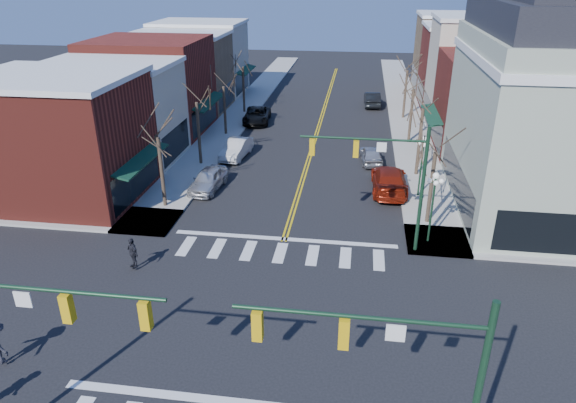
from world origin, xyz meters
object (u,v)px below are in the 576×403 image
at_px(car_left_far, 257,115).
at_px(car_right_mid, 371,155).
at_px(victorian_corner, 570,108).
at_px(car_left_near, 208,179).
at_px(lamppost_corner, 433,196).
at_px(car_right_far, 372,99).
at_px(car_left_mid, 236,149).
at_px(pedestrian_dark_a, 133,253).
at_px(car_right_near, 389,180).
at_px(lamppost_midblock, 422,156).

distance_m(car_left_far, car_right_mid, 15.19).
relative_size(victorian_corner, car_left_near, 3.24).
relative_size(victorian_corner, lamppost_corner, 3.29).
distance_m(victorian_corner, car_right_far, 28.43).
height_order(car_left_mid, pedestrian_dark_a, pedestrian_dark_a).
distance_m(car_left_near, car_right_mid, 13.44).
xyz_separation_m(victorian_corner, car_right_near, (-10.27, 1.27, -5.82)).
height_order(car_left_near, car_right_near, car_right_near).
bearing_deg(car_left_mid, car_right_mid, 7.60).
xyz_separation_m(lamppost_corner, car_left_mid, (-14.19, 12.61, -2.21)).
relative_size(victorian_corner, car_right_mid, 3.55).
bearing_deg(pedestrian_dark_a, lamppost_midblock, 76.13).
bearing_deg(car_right_far, car_left_mid, 56.43).
relative_size(car_right_near, car_right_mid, 1.44).
distance_m(car_left_far, car_right_near, 20.12).
bearing_deg(car_left_near, car_left_far, 95.20).
bearing_deg(lamppost_midblock, pedestrian_dark_a, -143.39).
distance_m(lamppost_corner, car_right_near, 7.82).
relative_size(car_left_near, pedestrian_dark_a, 2.60).
bearing_deg(lamppost_corner, car_left_far, 122.26).
relative_size(car_left_far, car_right_mid, 1.34).
relative_size(lamppost_midblock, car_right_far, 0.91).
xyz_separation_m(lamppost_midblock, car_left_near, (-14.60, -0.72, -2.21)).
relative_size(car_left_far, pedestrian_dark_a, 3.18).
bearing_deg(car_right_near, car_right_far, -88.68).
distance_m(car_left_near, car_right_near, 12.72).
bearing_deg(victorian_corner, car_left_near, -179.44).
height_order(car_left_near, car_right_far, car_right_far).
bearing_deg(car_left_near, car_right_far, 71.08).
bearing_deg(car_right_mid, car_left_far, -48.30).
distance_m(victorian_corner, car_right_near, 11.87).
xyz_separation_m(car_right_far, pedestrian_dark_a, (-12.54, -36.46, 0.21)).
height_order(car_left_mid, car_right_mid, car_left_mid).
bearing_deg(lamppost_corner, car_left_near, 158.42).
bearing_deg(car_left_near, victorian_corner, 6.04).
bearing_deg(car_left_far, pedestrian_dark_a, -96.93).
bearing_deg(car_right_near, lamppost_midblock, 157.60).
bearing_deg(lamppost_midblock, victorian_corner, -3.45).
xyz_separation_m(victorian_corner, car_left_mid, (-22.49, 6.61, -5.91)).
bearing_deg(car_left_near, car_left_mid, 92.07).
bearing_deg(car_right_far, victorian_corner, 111.12).
xyz_separation_m(car_left_near, car_right_far, (11.64, 25.66, 0.04)).
bearing_deg(car_left_mid, car_right_far, 65.38).
distance_m(lamppost_corner, lamppost_midblock, 6.50).
distance_m(car_left_mid, pedestrian_dark_a, 17.68).
height_order(car_left_mid, car_left_far, car_left_mid).
bearing_deg(victorian_corner, lamppost_midblock, 176.55).
bearing_deg(victorian_corner, car_left_mid, 163.62).
xyz_separation_m(car_left_mid, car_right_far, (11.23, 18.83, 0.04)).
height_order(car_right_near, car_right_far, car_right_near).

